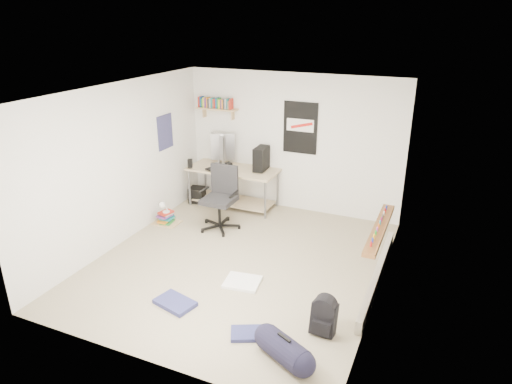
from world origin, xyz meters
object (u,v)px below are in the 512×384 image
at_px(office_chair, 219,202).
at_px(backpack, 324,318).
at_px(desk, 233,188).
at_px(book_stack, 166,215).
at_px(duffel_bag, 284,350).

distance_m(office_chair, backpack, 3.10).
bearing_deg(desk, office_chair, -88.06).
distance_m(office_chair, book_stack, 1.03).
relative_size(office_chair, backpack, 2.90).
relative_size(backpack, duffel_bag, 0.67).
bearing_deg(book_stack, backpack, -28.10).
bearing_deg(desk, duffel_bag, -67.25).
bearing_deg(office_chair, book_stack, -170.37).
relative_size(backpack, book_stack, 0.82).
height_order(office_chair, duffel_bag, office_chair).
xyz_separation_m(office_chair, duffel_bag, (2.12, -2.57, -0.35)).
relative_size(desk, backpack, 4.47).
height_order(desk, office_chair, office_chair).
bearing_deg(backpack, duffel_bag, -110.92).
xyz_separation_m(desk, duffel_bag, (2.33, -3.55, -0.22)).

